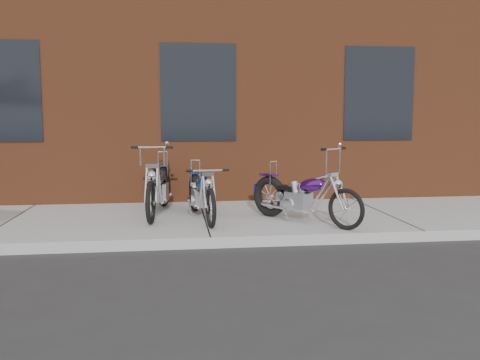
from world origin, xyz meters
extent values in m
plane|color=#2B2B2B|center=(0.00, 0.00, 0.00)|extent=(120.00, 120.00, 0.00)
cube|color=#9E9D9D|center=(0.00, 1.50, 0.07)|extent=(22.00, 3.00, 0.15)
cube|color=brown|center=(0.00, 8.00, 4.00)|extent=(22.00, 10.00, 8.00)
torus|color=black|center=(1.13, 1.25, 0.48)|extent=(0.50, 0.60, 0.66)
torus|color=black|center=(2.01, 0.12, 0.45)|extent=(0.41, 0.51, 0.59)
cube|color=#A6A8B2|center=(1.49, 0.79, 0.47)|extent=(0.43, 0.44, 0.27)
ellipsoid|color=#4A1470|center=(1.64, 0.59, 0.73)|extent=(0.50, 0.54, 0.28)
cube|color=black|center=(1.34, 0.98, 0.65)|extent=(0.33, 0.34, 0.05)
cylinder|color=silver|center=(1.94, 0.21, 0.69)|extent=(0.19, 0.23, 0.49)
cylinder|color=silver|center=(1.87, 0.30, 1.29)|extent=(0.41, 0.33, 0.03)
cylinder|color=silver|center=(1.17, 1.19, 0.82)|extent=(0.03, 0.03, 0.44)
cylinder|color=silver|center=(1.45, 1.02, 0.35)|extent=(0.54, 0.68, 0.04)
torus|color=black|center=(-0.11, 1.86, 0.47)|extent=(0.20, 0.65, 0.64)
torus|color=black|center=(0.06, 0.47, 0.44)|extent=(0.13, 0.58, 0.58)
cube|color=#A6A8B2|center=(-0.04, 1.29, 0.46)|extent=(0.29, 0.39, 0.27)
ellipsoid|color=#1843A6|center=(-0.01, 1.04, 0.72)|extent=(0.29, 0.52, 0.27)
cube|color=#C3BB93|center=(-0.07, 1.52, 0.64)|extent=(0.24, 0.27, 0.05)
cylinder|color=silver|center=(0.05, 0.58, 0.67)|extent=(0.07, 0.26, 0.48)
cylinder|color=silver|center=(0.04, 0.69, 0.96)|extent=(0.49, 0.09, 0.03)
cylinder|color=silver|center=(-0.10, 1.79, 0.81)|extent=(0.02, 0.02, 0.43)
cylinder|color=silver|center=(0.05, 1.50, 0.35)|extent=(0.14, 0.80, 0.04)
torus|color=black|center=(-0.67, 2.40, 0.51)|extent=(0.21, 0.73, 0.72)
torus|color=black|center=(-0.83, 0.83, 0.48)|extent=(0.14, 0.66, 0.65)
cube|color=#A6A8B2|center=(-0.74, 1.76, 0.50)|extent=(0.32, 0.43, 0.30)
ellipsoid|color=#302F37|center=(-0.77, 1.48, 0.79)|extent=(0.32, 0.58, 0.31)
cube|color=black|center=(-0.71, 2.02, 0.70)|extent=(0.27, 0.30, 0.06)
cylinder|color=silver|center=(-0.82, 0.96, 0.74)|extent=(0.07, 0.29, 0.54)
cylinder|color=silver|center=(-0.81, 1.08, 1.29)|extent=(0.55, 0.09, 0.03)
cylinder|color=silver|center=(-0.68, 2.32, 0.89)|extent=(0.02, 0.02, 0.48)
cylinder|color=silver|center=(-0.60, 1.97, 0.37)|extent=(0.14, 0.91, 0.05)
camera|label=1|loc=(-0.45, -6.55, 1.69)|focal=38.00mm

